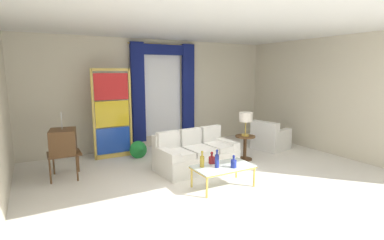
{
  "coord_description": "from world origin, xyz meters",
  "views": [
    {
      "loc": [
        -3.12,
        -4.74,
        2.14
      ],
      "look_at": [
        -0.01,
        0.9,
        1.05
      ],
      "focal_mm": 27.25,
      "sensor_mm": 36.0,
      "label": 1
    }
  ],
  "objects_px": {
    "armchair_white": "(270,139)",
    "stained_glass_divider": "(113,116)",
    "coffee_table": "(223,168)",
    "bottle_ruby_flask": "(212,159)",
    "peacock_figurine": "(140,150)",
    "round_side_table": "(245,145)",
    "table_lamp_brass": "(246,118)",
    "vintage_tv": "(63,143)",
    "bottle_amber_squat": "(202,161)",
    "couch_white_long": "(195,154)",
    "bottle_blue_decanter": "(234,163)",
    "bottle_crystal_tall": "(217,160)"
  },
  "relations": [
    {
      "from": "peacock_figurine",
      "to": "round_side_table",
      "type": "distance_m",
      "value": 2.57
    },
    {
      "from": "peacock_figurine",
      "to": "armchair_white",
      "type": "bearing_deg",
      "value": -14.1
    },
    {
      "from": "bottle_crystal_tall",
      "to": "peacock_figurine",
      "type": "height_order",
      "value": "bottle_crystal_tall"
    },
    {
      "from": "coffee_table",
      "to": "vintage_tv",
      "type": "relative_size",
      "value": 0.83
    },
    {
      "from": "table_lamp_brass",
      "to": "vintage_tv",
      "type": "bearing_deg",
      "value": 168.61
    },
    {
      "from": "vintage_tv",
      "to": "stained_glass_divider",
      "type": "distance_m",
      "value": 1.57
    },
    {
      "from": "coffee_table",
      "to": "round_side_table",
      "type": "xyz_separation_m",
      "value": [
        1.44,
        1.15,
        -0.02
      ]
    },
    {
      "from": "bottle_blue_decanter",
      "to": "bottle_ruby_flask",
      "type": "xyz_separation_m",
      "value": [
        -0.22,
        0.39,
        -0.0
      ]
    },
    {
      "from": "stained_glass_divider",
      "to": "round_side_table",
      "type": "relative_size",
      "value": 3.7
    },
    {
      "from": "stained_glass_divider",
      "to": "peacock_figurine",
      "type": "distance_m",
      "value": 1.08
    },
    {
      "from": "bottle_crystal_tall",
      "to": "armchair_white",
      "type": "distance_m",
      "value": 3.25
    },
    {
      "from": "bottle_blue_decanter",
      "to": "peacock_figurine",
      "type": "bearing_deg",
      "value": 108.66
    },
    {
      "from": "table_lamp_brass",
      "to": "coffee_table",
      "type": "bearing_deg",
      "value": -141.51
    },
    {
      "from": "table_lamp_brass",
      "to": "bottle_amber_squat",
      "type": "bearing_deg",
      "value": -150.8
    },
    {
      "from": "armchair_white",
      "to": "peacock_figurine",
      "type": "xyz_separation_m",
      "value": [
        -3.44,
        0.86,
        -0.07
      ]
    },
    {
      "from": "vintage_tv",
      "to": "couch_white_long",
      "type": "bearing_deg",
      "value": -15.77
    },
    {
      "from": "table_lamp_brass",
      "to": "peacock_figurine",
      "type": "bearing_deg",
      "value": 149.69
    },
    {
      "from": "bottle_ruby_flask",
      "to": "peacock_figurine",
      "type": "distance_m",
      "value": 2.34
    },
    {
      "from": "bottle_amber_squat",
      "to": "armchair_white",
      "type": "height_order",
      "value": "armchair_white"
    },
    {
      "from": "bottle_amber_squat",
      "to": "stained_glass_divider",
      "type": "height_order",
      "value": "stained_glass_divider"
    },
    {
      "from": "bottle_amber_squat",
      "to": "round_side_table",
      "type": "xyz_separation_m",
      "value": [
        1.82,
        1.02,
        -0.17
      ]
    },
    {
      "from": "armchair_white",
      "to": "stained_glass_divider",
      "type": "distance_m",
      "value": 4.23
    },
    {
      "from": "coffee_table",
      "to": "bottle_blue_decanter",
      "type": "xyz_separation_m",
      "value": [
        0.11,
        -0.17,
        0.12
      ]
    },
    {
      "from": "bottle_amber_squat",
      "to": "armchair_white",
      "type": "xyz_separation_m",
      "value": [
        3.04,
        1.45,
        -0.24
      ]
    },
    {
      "from": "bottle_amber_squat",
      "to": "vintage_tv",
      "type": "relative_size",
      "value": 0.23
    },
    {
      "from": "bottle_blue_decanter",
      "to": "stained_glass_divider",
      "type": "bearing_deg",
      "value": 114.82
    },
    {
      "from": "vintage_tv",
      "to": "round_side_table",
      "type": "bearing_deg",
      "value": -11.39
    },
    {
      "from": "bottle_amber_squat",
      "to": "peacock_figurine",
      "type": "bearing_deg",
      "value": 99.8
    },
    {
      "from": "stained_glass_divider",
      "to": "table_lamp_brass",
      "type": "relative_size",
      "value": 3.86
    },
    {
      "from": "couch_white_long",
      "to": "bottle_ruby_flask",
      "type": "height_order",
      "value": "couch_white_long"
    },
    {
      "from": "couch_white_long",
      "to": "bottle_amber_squat",
      "type": "distance_m",
      "value": 1.19
    },
    {
      "from": "peacock_figurine",
      "to": "bottle_crystal_tall",
      "type": "bearing_deg",
      "value": -75.88
    },
    {
      "from": "bottle_crystal_tall",
      "to": "round_side_table",
      "type": "bearing_deg",
      "value": 36.18
    },
    {
      "from": "bottle_blue_decanter",
      "to": "vintage_tv",
      "type": "height_order",
      "value": "vintage_tv"
    },
    {
      "from": "armchair_white",
      "to": "stained_glass_divider",
      "type": "bearing_deg",
      "value": 161.98
    },
    {
      "from": "coffee_table",
      "to": "vintage_tv",
      "type": "xyz_separation_m",
      "value": [
        -2.52,
        1.95,
        0.36
      ]
    },
    {
      "from": "armchair_white",
      "to": "table_lamp_brass",
      "type": "xyz_separation_m",
      "value": [
        -1.22,
        -0.43,
        0.74
      ]
    },
    {
      "from": "bottle_amber_squat",
      "to": "round_side_table",
      "type": "relative_size",
      "value": 0.51
    },
    {
      "from": "round_side_table",
      "to": "coffee_table",
      "type": "bearing_deg",
      "value": -141.51
    },
    {
      "from": "coffee_table",
      "to": "bottle_ruby_flask",
      "type": "distance_m",
      "value": 0.27
    },
    {
      "from": "table_lamp_brass",
      "to": "stained_glass_divider",
      "type": "bearing_deg",
      "value": 147.87
    },
    {
      "from": "bottle_ruby_flask",
      "to": "round_side_table",
      "type": "relative_size",
      "value": 0.38
    },
    {
      "from": "bottle_blue_decanter",
      "to": "stained_glass_divider",
      "type": "distance_m",
      "value": 3.4
    },
    {
      "from": "bottle_crystal_tall",
      "to": "table_lamp_brass",
      "type": "height_order",
      "value": "table_lamp_brass"
    },
    {
      "from": "bottle_amber_squat",
      "to": "vintage_tv",
      "type": "bearing_deg",
      "value": 139.75
    },
    {
      "from": "couch_white_long",
      "to": "coffee_table",
      "type": "height_order",
      "value": "couch_white_long"
    },
    {
      "from": "bottle_crystal_tall",
      "to": "table_lamp_brass",
      "type": "bearing_deg",
      "value": 36.18
    },
    {
      "from": "couch_white_long",
      "to": "bottle_blue_decanter",
      "type": "xyz_separation_m",
      "value": [
        0.03,
        -1.38,
        0.19
      ]
    },
    {
      "from": "coffee_table",
      "to": "armchair_white",
      "type": "bearing_deg",
      "value": 30.74
    },
    {
      "from": "bottle_crystal_tall",
      "to": "stained_glass_divider",
      "type": "xyz_separation_m",
      "value": [
        -1.14,
        2.89,
        0.51
      ]
    }
  ]
}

